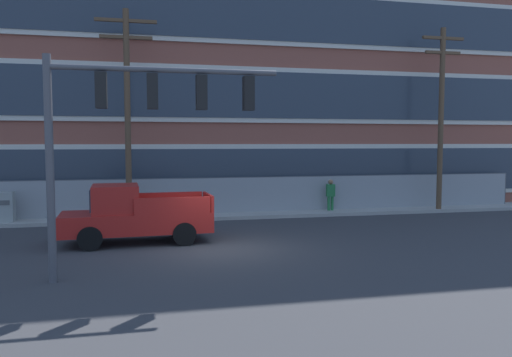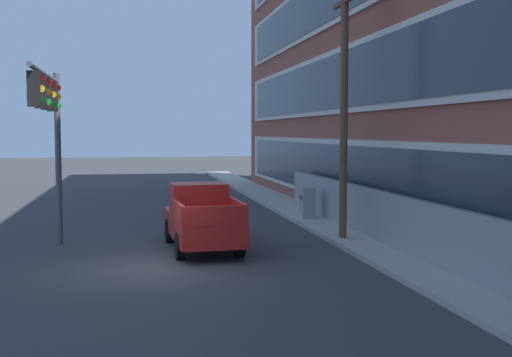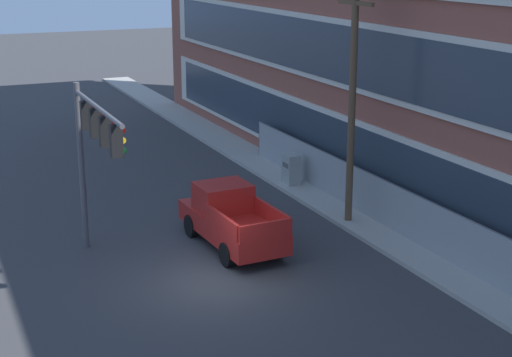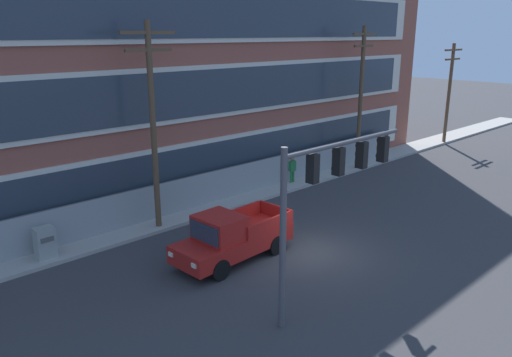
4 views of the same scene
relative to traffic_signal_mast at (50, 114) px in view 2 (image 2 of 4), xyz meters
name	(u,v)px [view 2 (image 2 of 4)]	position (x,y,z in m)	size (l,w,h in m)	color
ground_plane	(153,269)	(2.68, 2.94, -4.24)	(160.00, 160.00, 0.00)	#38383A
sidewalk_building_side	(394,257)	(2.68, 9.89, -4.16)	(80.00, 2.02, 0.16)	#9E9B93
chain_link_fence	(435,237)	(4.49, 10.27, -3.30)	(29.94, 0.06, 1.85)	gray
traffic_signal_mast	(50,114)	(0.00, 0.00, 0.00)	(5.88, 0.43, 5.66)	#4C4C51
pickup_truck_red	(201,219)	(-0.16, 4.55, -3.28)	(5.22, 2.19, 2.05)	#AD1E19
utility_pole_near_corner	(344,90)	(-0.43, 9.37, 0.87)	(2.61, 0.26, 9.22)	brown
electrical_cabinet	(307,204)	(-5.52, 9.53, -3.52)	(0.74, 0.57, 1.43)	#939993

